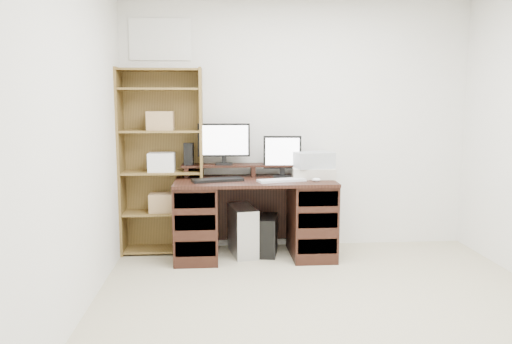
{
  "coord_description": "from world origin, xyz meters",
  "views": [
    {
      "loc": [
        -0.79,
        -3.02,
        1.48
      ],
      "look_at": [
        -0.46,
        1.43,
        0.85
      ],
      "focal_mm": 35.0,
      "sensor_mm": 36.0,
      "label": 1
    }
  ],
  "objects": [
    {
      "name": "room",
      "position": [
        -0.0,
        0.0,
        1.25
      ],
      "size": [
        3.54,
        4.04,
        2.54
      ],
      "color": "#BBB18F",
      "rests_on": "ground"
    },
    {
      "name": "monitor_wide",
      "position": [
        -0.74,
        1.83,
        1.09
      ],
      "size": [
        0.51,
        0.13,
        0.4
      ],
      "rotation": [
        0.0,
        0.0,
        -0.03
      ],
      "color": "black",
      "rests_on": "riser_shelf"
    },
    {
      "name": "bookshelf",
      "position": [
        -1.35,
        1.86,
        0.92
      ],
      "size": [
        0.8,
        0.3,
        1.8
      ],
      "color": "brown",
      "rests_on": "ground"
    },
    {
      "name": "keyboard_black",
      "position": [
        -0.81,
        1.55,
        0.76
      ],
      "size": [
        0.49,
        0.27,
        0.03
      ],
      "primitive_type": "cube",
      "rotation": [
        0.0,
        0.0,
        0.26
      ],
      "color": "black",
      "rests_on": "desk"
    },
    {
      "name": "tower_black",
      "position": [
        -0.32,
        1.68,
        0.19
      ],
      "size": [
        0.23,
        0.4,
        0.38
      ],
      "rotation": [
        0.0,
        0.0,
        -0.18
      ],
      "color": "black",
      "rests_on": "ground"
    },
    {
      "name": "speaker",
      "position": [
        -1.08,
        1.81,
        0.98
      ],
      "size": [
        0.1,
        0.1,
        0.22
      ],
      "primitive_type": "cube",
      "rotation": [
        0.0,
        0.0,
        -0.12
      ],
      "color": "black",
      "rests_on": "riser_shelf"
    },
    {
      "name": "riser_shelf",
      "position": [
        -0.46,
        1.85,
        0.84
      ],
      "size": [
        1.4,
        0.22,
        0.12
      ],
      "color": "black",
      "rests_on": "desk"
    },
    {
      "name": "tower_silver",
      "position": [
        -0.57,
        1.7,
        0.24
      ],
      "size": [
        0.29,
        0.5,
        0.47
      ],
      "primitive_type": "cube",
      "rotation": [
        0.0,
        0.0,
        0.18
      ],
      "color": "#B6B8BE",
      "rests_on": "ground"
    },
    {
      "name": "monitor_small",
      "position": [
        -0.18,
        1.77,
        0.97
      ],
      "size": [
        0.37,
        0.15,
        0.4
      ],
      "rotation": [
        0.0,
        0.0,
        -0.08
      ],
      "color": "black",
      "rests_on": "desk"
    },
    {
      "name": "mouse",
      "position": [
        0.1,
        1.47,
        0.77
      ],
      "size": [
        0.1,
        0.08,
        0.03
      ],
      "primitive_type": "ellipsoid",
      "rotation": [
        0.0,
        0.0,
        -0.38
      ],
      "color": "white",
      "rests_on": "desk"
    },
    {
      "name": "keyboard_white",
      "position": [
        -0.22,
        1.5,
        0.76
      ],
      "size": [
        0.47,
        0.25,
        0.02
      ],
      "primitive_type": "cube",
      "rotation": [
        0.0,
        0.0,
        0.26
      ],
      "color": "silver",
      "rests_on": "desk"
    },
    {
      "name": "desk",
      "position": [
        -0.46,
        1.64,
        0.39
      ],
      "size": [
        1.5,
        0.7,
        0.75
      ],
      "color": "black",
      "rests_on": "ground"
    },
    {
      "name": "printer",
      "position": [
        0.12,
        1.69,
        0.8
      ],
      "size": [
        0.42,
        0.33,
        0.1
      ],
      "primitive_type": "cube",
      "rotation": [
        0.0,
        0.0,
        -0.08
      ],
      "color": "#BAB3A2",
      "rests_on": "desk"
    },
    {
      "name": "basket",
      "position": [
        0.12,
        1.69,
        0.93
      ],
      "size": [
        0.4,
        0.32,
        0.15
      ],
      "primitive_type": "cube",
      "rotation": [
        0.0,
        0.0,
        0.2
      ],
      "color": "#9FA5A9",
      "rests_on": "printer"
    }
  ]
}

